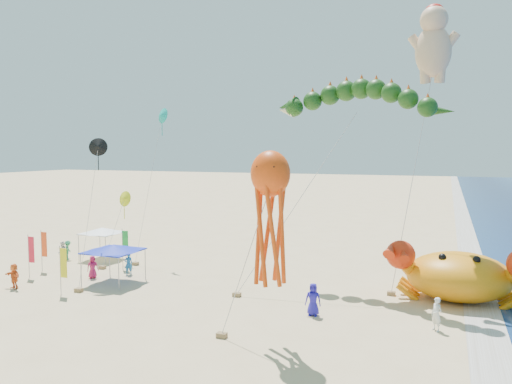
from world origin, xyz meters
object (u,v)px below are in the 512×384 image
Objects in this scene: canopy_blue at (113,248)px; canopy_white at (102,231)px; cherub_kite at (433,42)px; octopus_kite at (270,207)px; dragon_kite at (354,104)px; crab_inflatable at (459,275)px.

canopy_blue is 8.25m from canopy_white.
octopus_kite is (-6.63, -13.92, -9.91)m from cherub_kite.
dragon_kite is 0.72× the size of cherub_kite.
cherub_kite is (-1.98, 3.39, 14.85)m from crab_inflatable.
dragon_kite is 13.20m from octopus_kite.
cherub_kite is at bearing 120.26° from crab_inflatable.
dragon_kite is 1.47× the size of octopus_kite.
cherub_kite is 5.79× the size of canopy_white.
octopus_kite is 2.84× the size of canopy_white.
crab_inflatable is 14.47m from octopus_kite.
canopy_white is (-5.67, 5.99, -0.00)m from canopy_blue.
cherub_kite is 18.33m from octopus_kite.
crab_inflatable is at bearing 50.71° from octopus_kite.
canopy_white is at bearing 147.53° from octopus_kite.
dragon_kite reaches higher than crab_inflatable.
dragon_kite is at bearing 169.88° from crab_inflatable.
crab_inflatable reaches higher than canopy_blue.
octopus_kite is (-8.61, -10.53, 4.94)m from crab_inflatable.
canopy_white is (-28.19, 1.93, 0.80)m from crab_inflatable.
cherub_kite reaches higher than canopy_blue.
canopy_blue is at bearing -161.49° from dragon_kite.
octopus_kite is at bearing -115.48° from cherub_kite.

